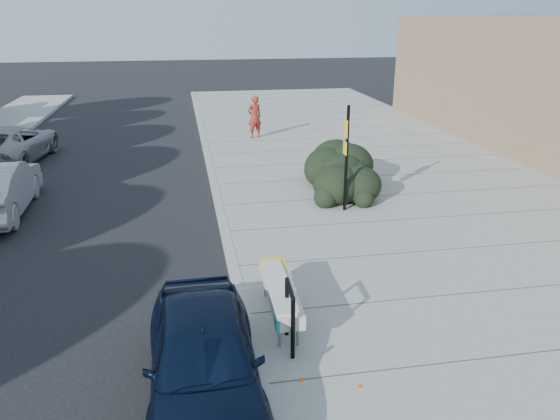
{
  "coord_description": "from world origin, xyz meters",
  "views": [
    {
      "loc": [
        -0.91,
        -8.52,
        5.21
      ],
      "look_at": [
        1.19,
        2.98,
        1.0
      ],
      "focal_mm": 35.0,
      "sensor_mm": 36.0,
      "label": 1
    }
  ],
  "objects_px": {
    "sign_post": "(346,153)",
    "pedestrian": "(255,117)",
    "bike_rack": "(290,311)",
    "suv_silver": "(11,144)",
    "bench": "(280,291)",
    "sedan_navy": "(204,358)"
  },
  "relations": [
    {
      "from": "suv_silver",
      "to": "pedestrian",
      "type": "height_order",
      "value": "pedestrian"
    },
    {
      "from": "bike_rack",
      "to": "suv_silver",
      "type": "xyz_separation_m",
      "value": [
        -7.75,
        13.84,
        -0.11
      ]
    },
    {
      "from": "bench",
      "to": "bike_rack",
      "type": "height_order",
      "value": "bike_rack"
    },
    {
      "from": "sign_post",
      "to": "sedan_navy",
      "type": "distance_m",
      "value": 8.17
    },
    {
      "from": "sign_post",
      "to": "sedan_navy",
      "type": "bearing_deg",
      "value": -118.52
    },
    {
      "from": "sedan_navy",
      "to": "suv_silver",
      "type": "height_order",
      "value": "suv_silver"
    },
    {
      "from": "suv_silver",
      "to": "sedan_navy",
      "type": "bearing_deg",
      "value": 120.67
    },
    {
      "from": "bench",
      "to": "suv_silver",
      "type": "height_order",
      "value": "suv_silver"
    },
    {
      "from": "sign_post",
      "to": "pedestrian",
      "type": "height_order",
      "value": "sign_post"
    },
    {
      "from": "sedan_navy",
      "to": "pedestrian",
      "type": "xyz_separation_m",
      "value": [
        3.01,
        16.61,
        0.37
      ]
    },
    {
      "from": "bench",
      "to": "suv_silver",
      "type": "distance_m",
      "value": 15.13
    },
    {
      "from": "bike_rack",
      "to": "sedan_navy",
      "type": "height_order",
      "value": "sedan_navy"
    },
    {
      "from": "bench",
      "to": "pedestrian",
      "type": "bearing_deg",
      "value": 85.07
    },
    {
      "from": "sedan_navy",
      "to": "suv_silver",
      "type": "relative_size",
      "value": 0.81
    },
    {
      "from": "pedestrian",
      "to": "bike_rack",
      "type": "bearing_deg",
      "value": 63.81
    },
    {
      "from": "sedan_navy",
      "to": "bike_rack",
      "type": "bearing_deg",
      "value": 30.93
    },
    {
      "from": "suv_silver",
      "to": "bike_rack",
      "type": "bearing_deg",
      "value": 126.54
    },
    {
      "from": "bike_rack",
      "to": "bench",
      "type": "bearing_deg",
      "value": 93.2
    },
    {
      "from": "sedan_navy",
      "to": "suv_silver",
      "type": "xyz_separation_m",
      "value": [
        -6.35,
        14.69,
        0.0
      ]
    },
    {
      "from": "sedan_navy",
      "to": "pedestrian",
      "type": "bearing_deg",
      "value": 79.36
    },
    {
      "from": "bench",
      "to": "sedan_navy",
      "type": "distance_m",
      "value": 2.2
    },
    {
      "from": "bike_rack",
      "to": "pedestrian",
      "type": "xyz_separation_m",
      "value": [
        1.61,
        15.76,
        0.26
      ]
    }
  ]
}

